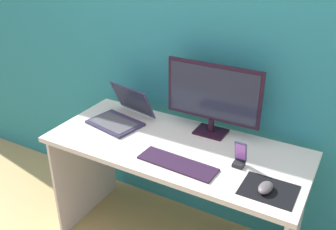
{
  "coord_description": "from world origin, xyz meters",
  "views": [
    {
      "loc": [
        0.83,
        -1.57,
        1.81
      ],
      "look_at": [
        -0.04,
        -0.02,
        0.92
      ],
      "focal_mm": 39.92,
      "sensor_mm": 36.0,
      "label": 1
    }
  ],
  "objects": [
    {
      "name": "phone_in_dock",
      "position": [
        0.38,
        -0.02,
        0.79
      ],
      "size": [
        0.06,
        0.06,
        0.14
      ],
      "color": "black",
      "rests_on": "desk"
    },
    {
      "name": "monitor",
      "position": [
        0.12,
        0.22,
        0.98
      ],
      "size": [
        0.56,
        0.14,
        0.42
      ],
      "color": "black",
      "rests_on": "desk"
    },
    {
      "name": "wall_back",
      "position": [
        0.0,
        0.39,
        1.25
      ],
      "size": [
        6.0,
        0.04,
        2.5
      ],
      "primitive_type": "cube",
      "color": "#23767E",
      "rests_on": "ground_plane"
    },
    {
      "name": "desk",
      "position": [
        0.0,
        0.0,
        0.59
      ],
      "size": [
        1.45,
        0.63,
        0.74
      ],
      "color": "beige",
      "rests_on": "ground_plane"
    },
    {
      "name": "laptop",
      "position": [
        -0.43,
        0.08,
        0.79
      ],
      "size": [
        0.36,
        0.37,
        0.21
      ],
      "color": "#2F2B47",
      "rests_on": "desk"
    },
    {
      "name": "keyboard_external",
      "position": [
        0.1,
        -0.17,
        0.75
      ],
      "size": [
        0.42,
        0.15,
        0.01
      ],
      "primitive_type": "cube",
      "rotation": [
        0.0,
        0.0,
        -0.05
      ],
      "color": "#2A182E",
      "rests_on": "desk"
    },
    {
      "name": "mousepad",
      "position": [
        0.56,
        -0.15,
        0.74
      ],
      "size": [
        0.25,
        0.2,
        0.0
      ],
      "primitive_type": "cube",
      "color": "black",
      "rests_on": "desk"
    },
    {
      "name": "mouse",
      "position": [
        0.55,
        -0.16,
        0.76
      ],
      "size": [
        0.07,
        0.11,
        0.04
      ],
      "primitive_type": "ellipsoid",
      "rotation": [
        0.0,
        0.0,
        -0.1
      ],
      "color": "#534B4C",
      "rests_on": "mousepad"
    }
  ]
}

